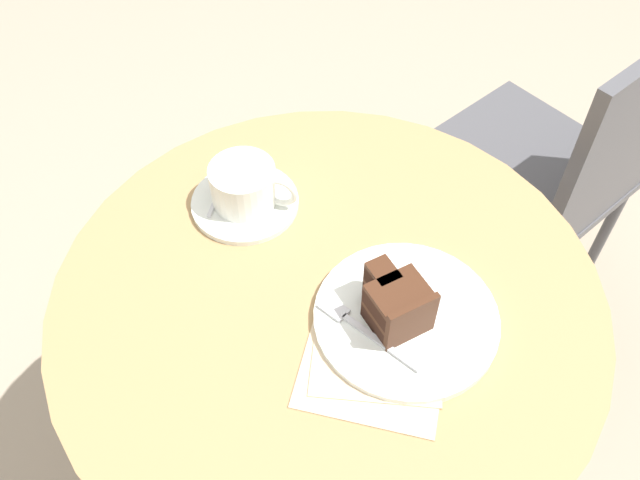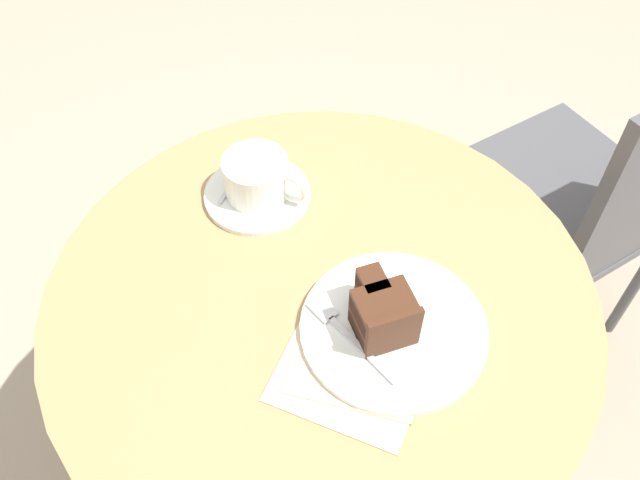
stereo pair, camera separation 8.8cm
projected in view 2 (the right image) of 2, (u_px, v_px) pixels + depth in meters
ground_plane at (321, 480)px, 1.41m from camera, size 4.40×4.40×0.01m
cafe_table at (321, 339)px, 0.97m from camera, size 0.72×0.72×0.68m
saucer at (257, 194)px, 0.98m from camera, size 0.15×0.15×0.01m
coffee_cup at (257, 176)px, 0.95m from camera, size 0.13×0.09×0.06m
teaspoon at (238, 174)px, 1.00m from camera, size 0.02×0.10×0.00m
cake_plate at (393, 329)px, 0.84m from camera, size 0.23×0.23×0.01m
cake_slice at (383, 313)px, 0.81m from camera, size 0.10×0.10×0.07m
fork at (342, 329)px, 0.83m from camera, size 0.14×0.08×0.00m
napkin at (356, 359)px, 0.81m from camera, size 0.18×0.20×0.00m
cafe_chair at (601, 196)px, 1.25m from camera, size 0.53×0.53×0.81m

